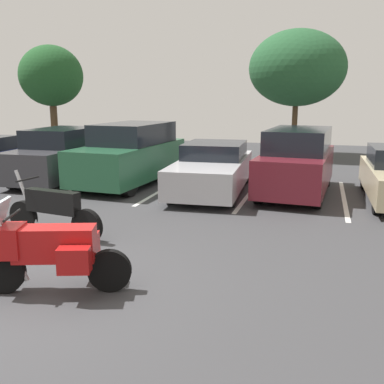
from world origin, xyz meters
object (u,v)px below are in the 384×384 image
at_px(motorcycle_touring, 49,249).
at_px(motorcycle_second, 53,210).
at_px(car_charcoal, 60,156).
at_px(car_green, 131,154).
at_px(car_silver, 213,169).
at_px(car_maroon, 297,162).

height_order(motorcycle_touring, motorcycle_second, motorcycle_touring).
xyz_separation_m(motorcycle_second, car_charcoal, (-3.25, 5.34, 0.30)).
bearing_deg(car_green, motorcycle_touring, -74.04).
relative_size(car_charcoal, car_silver, 0.88).
relative_size(car_green, car_silver, 0.99).
bearing_deg(car_maroon, car_green, 179.80).
bearing_deg(car_silver, motorcycle_second, -111.80).
relative_size(motorcycle_touring, car_silver, 0.42).
distance_m(motorcycle_touring, car_green, 8.17).
bearing_deg(motorcycle_second, motorcycle_touring, -57.17).
xyz_separation_m(motorcycle_touring, car_silver, (0.61, 7.40, 0.04)).
bearing_deg(car_maroon, car_charcoal, -178.22).
xyz_separation_m(motorcycle_second, car_silver, (2.06, 5.15, 0.13)).
distance_m(car_charcoal, car_silver, 5.32).
bearing_deg(car_maroon, car_silver, -170.01).
relative_size(motorcycle_touring, motorcycle_second, 0.91).
height_order(motorcycle_second, car_silver, car_silver).
distance_m(motorcycle_touring, car_charcoal, 8.93).
height_order(car_green, car_maroon, car_green).
distance_m(motorcycle_second, car_charcoal, 6.26).
height_order(motorcycle_second, car_green, car_green).
xyz_separation_m(car_green, car_silver, (2.85, -0.45, -0.27)).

